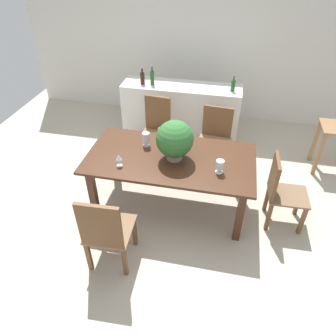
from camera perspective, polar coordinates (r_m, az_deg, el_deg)
ground_plane at (r=4.28m, az=0.64°, el=-5.76°), size 7.04×7.04×0.00m
back_wall at (r=5.92m, az=6.09°, el=21.26°), size 6.40×0.10×2.60m
dining_table at (r=3.78m, az=0.43°, el=0.67°), size 1.98×1.02×0.77m
chair_foot_end at (r=3.90m, az=19.63°, el=-3.71°), size 0.46×0.41×0.92m
chair_far_left at (r=4.78m, az=-2.21°, el=7.30°), size 0.46×0.49×0.99m
chair_near_left at (r=3.25m, az=-11.16°, el=-11.02°), size 0.48×0.50×0.98m
chair_far_right at (r=4.68m, az=8.48°, el=5.80°), size 0.51×0.51×0.91m
flower_centerpiece at (r=3.56m, az=1.20°, el=5.11°), size 0.43×0.43×0.48m
crystal_vase_left at (r=3.88m, az=-3.97°, el=5.33°), size 0.09×0.09×0.18m
crystal_vase_center_near at (r=3.48m, az=9.32°, el=0.46°), size 0.09×0.09×0.16m
wine_glass at (r=3.57m, az=-8.86°, el=1.84°), size 0.07×0.07×0.15m
kitchen_counter at (r=5.33m, az=2.32°, el=9.94°), size 1.89×0.52×0.94m
wine_bottle_tall at (r=4.99m, az=11.64°, el=14.36°), size 0.06×0.06×0.23m
wine_bottle_amber at (r=5.12m, az=-2.84°, el=15.95°), size 0.06×0.06×0.29m
wine_bottle_clear at (r=5.16m, az=-4.63°, el=15.83°), size 0.07×0.07×0.25m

